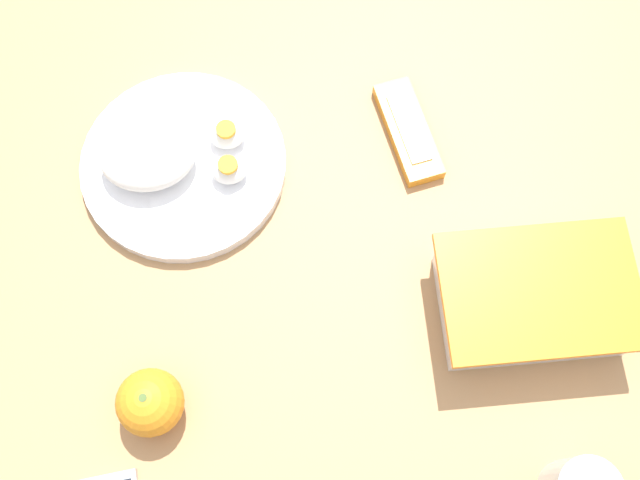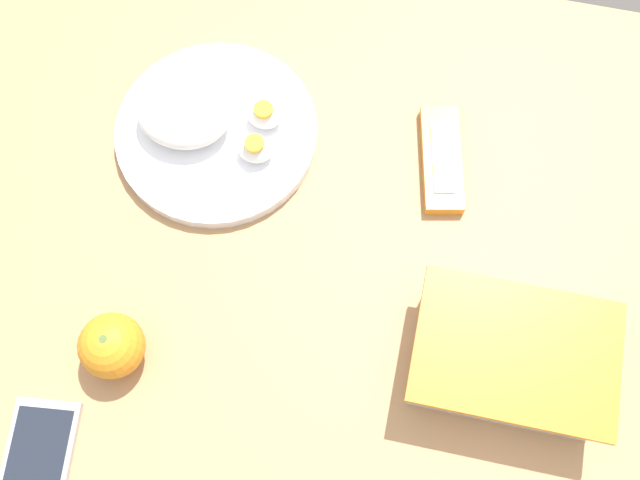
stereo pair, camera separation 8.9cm
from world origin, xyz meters
The scene contains 6 objects.
ground_plane centered at (0.00, 0.00, 0.00)m, with size 10.00×10.00×0.00m, color #4C4742.
table centered at (0.00, 0.00, 0.64)m, with size 1.07×0.87×0.75m.
food_container centered at (-0.24, 0.09, 0.79)m, with size 0.22×0.15×0.07m.
orange_fruit centered at (0.20, 0.17, 0.79)m, with size 0.08×0.08×0.08m.
rice_plate centered at (0.17, -0.13, 0.77)m, with size 0.26×0.26×0.06m.
candy_bar centered at (-0.13, -0.15, 0.76)m, with size 0.08×0.15×0.02m.
Camera 1 is at (0.02, 0.29, 1.62)m, focal length 42.00 mm.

